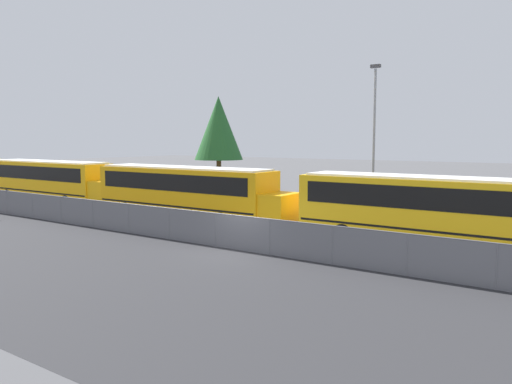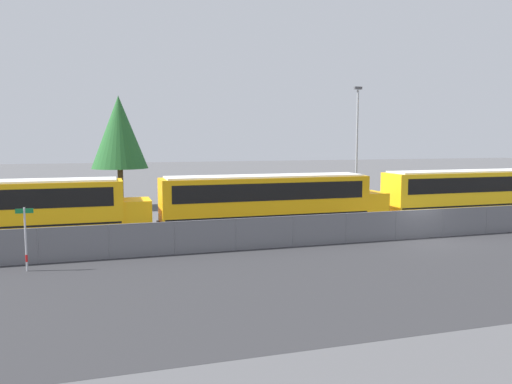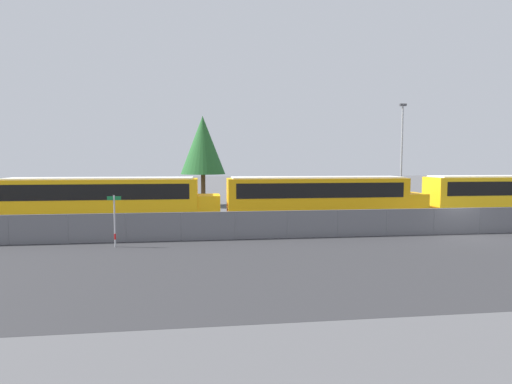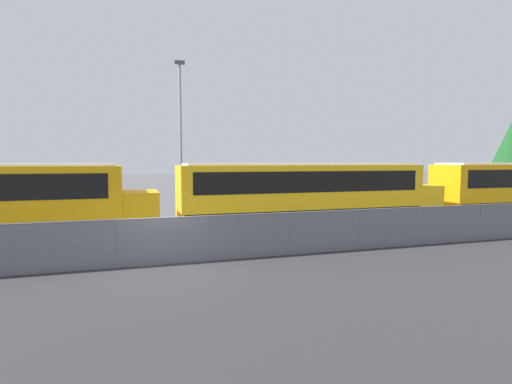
# 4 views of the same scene
# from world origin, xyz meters

# --- Properties ---
(ground_plane) EXTENTS (200.00, 200.00, 0.00)m
(ground_plane) POSITION_xyz_m (0.00, 0.00, 0.00)
(ground_plane) COLOR #4C4C4F
(fence) EXTENTS (99.92, 0.07, 1.62)m
(fence) POSITION_xyz_m (-0.00, -0.00, 0.83)
(fence) COLOR #9EA0A5
(fence) RESTS_ON ground_plane
(school_bus_1) EXTENTS (14.02, 2.49, 3.40)m
(school_bus_1) POSITION_xyz_m (-21.73, 4.68, 2.03)
(school_bus_1) COLOR #EDA80F
(school_bus_1) RESTS_ON ground_plane
(school_bus_2) EXTENTS (14.02, 2.49, 3.40)m
(school_bus_2) POSITION_xyz_m (-7.30, 4.37, 2.03)
(school_bus_2) COLOR orange
(school_bus_2) RESTS_ON ground_plane
(school_bus_3) EXTENTS (14.02, 2.49, 3.40)m
(school_bus_3) POSITION_xyz_m (7.53, 4.68, 2.03)
(school_bus_3) COLOR yellow
(school_bus_3) RESTS_ON ground_plane
(street_sign) EXTENTS (0.70, 0.09, 2.70)m
(street_sign) POSITION_xyz_m (-19.97, -1.22, 1.44)
(street_sign) COLOR #B7B7BC
(street_sign) RESTS_ON ground_plane
(light_pole) EXTENTS (0.60, 0.24, 9.50)m
(light_pole) POSITION_xyz_m (1.91, 10.98, 5.14)
(light_pole) COLOR gray
(light_pole) RESTS_ON ground_plane
(tree_1) EXTENTS (4.43, 4.43, 8.97)m
(tree_1) POSITION_xyz_m (-15.53, 17.75, 6.06)
(tree_1) COLOR #51381E
(tree_1) RESTS_ON ground_plane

